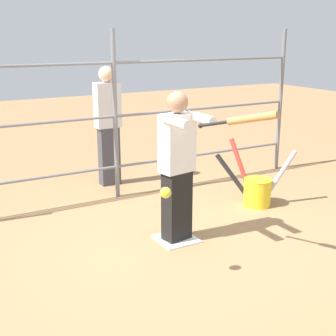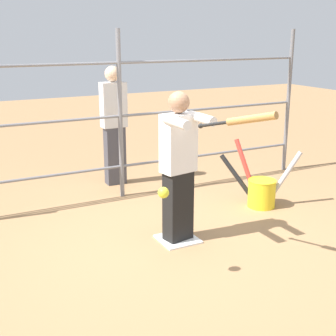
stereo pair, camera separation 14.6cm
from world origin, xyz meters
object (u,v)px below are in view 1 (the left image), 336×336
Objects in this scene: baseball_bat_swinging at (245,119)px; bat_bucket at (256,189)px; batter at (178,163)px; bystander_behind_fence at (108,124)px; softball_in_flight at (166,193)px.

bat_bucket is at bearing -134.33° from baseball_bat_swinging.
bat_bucket is (-1.43, -0.44, -0.65)m from batter.
bystander_behind_fence is at bearing -89.38° from baseball_bat_swinging.
softball_in_flight is (0.70, -0.14, -0.58)m from baseball_bat_swinging.
softball_in_flight is at bearing -11.10° from baseball_bat_swinging.
batter is 1.63m from bat_bucket.
softball_in_flight reaches higher than bat_bucket.
bystander_behind_fence is (-0.12, -2.18, 0.03)m from batter.
softball_in_flight is at bearing 77.10° from bystander_behind_fence.
bat_bucket is 2.28m from bystander_behind_fence.
batter is 2.03× the size of baseball_bat_swinging.
bystander_behind_fence is (0.03, -3.05, -0.55)m from baseball_bat_swinging.
batter is 1.80× the size of bat_bucket.
batter reaches higher than baseball_bat_swinging.
baseball_bat_swinging is 0.46× the size of bystander_behind_fence.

